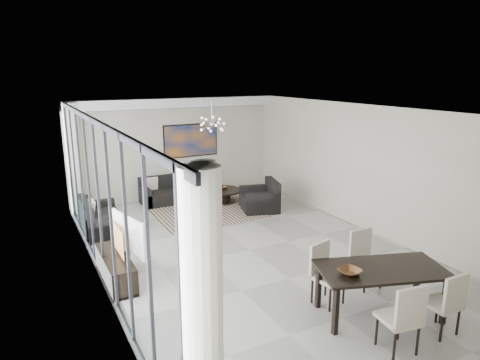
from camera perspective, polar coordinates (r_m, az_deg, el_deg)
room_shell at (r=8.79m, az=4.01°, el=0.00°), size 6.00×9.00×2.90m
window_wall at (r=7.63m, az=-17.70°, el=-2.72°), size 0.37×8.95×2.90m
soffit at (r=12.25m, az=-8.62°, el=10.14°), size 5.98×0.40×0.26m
painting at (r=12.70m, az=-6.56°, el=5.26°), size 1.68×0.04×0.98m
chandelier at (r=10.73m, az=-3.77°, el=7.47°), size 0.66×0.66×0.71m
rug at (r=11.29m, az=-4.33°, el=-4.42°), size 2.70×2.10×0.01m
coffee_table at (r=12.18m, az=-2.31°, el=-2.00°), size 1.05×1.05×0.37m
bowl_coffee at (r=12.20m, az=-2.19°, el=-1.02°), size 0.26×0.26×0.07m
sofa_main at (r=12.41m, az=-8.48°, el=-1.65°), size 2.01×0.82×0.73m
loveseat at (r=10.45m, az=-18.15°, el=-5.18°), size 0.86×1.54×0.77m
armchair at (r=11.47m, az=2.81°, el=-2.67°), size 1.14×1.18×0.81m
side_table at (r=11.81m, az=-19.95°, el=-2.81°), size 0.35×0.35×0.48m
tv_console at (r=8.01m, az=-16.25°, el=-11.24°), size 0.43×1.52×0.47m
television at (r=7.83m, az=-15.43°, el=-7.18°), size 0.42×1.18×0.68m
dining_table at (r=6.83m, az=18.30°, el=-11.74°), size 2.07×1.49×0.78m
dining_chair_sw at (r=6.11m, az=21.07°, el=-16.40°), size 0.53×0.53×1.01m
dining_chair_se at (r=6.76m, az=25.96°, el=-14.19°), size 0.44×0.44×0.95m
dining_chair_nw at (r=7.06m, az=11.14°, el=-11.56°), size 0.54×0.54×0.98m
dining_chair_ne at (r=7.77m, az=16.16°, el=-9.43°), size 0.47×0.47×0.98m
bowl_dining at (r=6.46m, az=14.45°, el=-11.78°), size 0.36×0.36×0.08m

